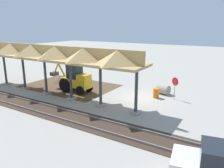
% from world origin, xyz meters
% --- Properties ---
extents(ground_plane, '(120.00, 120.00, 0.00)m').
position_xyz_m(ground_plane, '(0.00, 0.00, 0.00)').
color(ground_plane, '#9E998E').
extents(dirt_work_zone, '(10.11, 7.00, 0.01)m').
position_xyz_m(dirt_work_zone, '(8.30, 0.33, 0.00)').
color(dirt_work_zone, brown).
rests_on(dirt_work_zone, ground).
extents(platform_canopy, '(20.86, 3.20, 4.90)m').
position_xyz_m(platform_canopy, '(8.24, 3.78, 4.16)').
color(platform_canopy, '#9E998E').
rests_on(platform_canopy, ground).
extents(rail_tracks, '(60.00, 2.58, 0.15)m').
position_xyz_m(rail_tracks, '(0.00, 6.90, 0.03)').
color(rail_tracks, slate).
rests_on(rail_tracks, ground).
extents(stop_sign, '(0.67, 0.41, 2.08)m').
position_xyz_m(stop_sign, '(-3.15, -1.25, 1.49)').
color(stop_sign, gray).
rests_on(stop_sign, ground).
extents(backhoe, '(5.16, 1.78, 2.82)m').
position_xyz_m(backhoe, '(6.39, 1.54, 1.27)').
color(backhoe, yellow).
rests_on(backhoe, ground).
extents(dirt_mound, '(5.96, 5.96, 1.54)m').
position_xyz_m(dirt_mound, '(10.36, -0.88, 0.00)').
color(dirt_mound, brown).
rests_on(dirt_mound, ground).
extents(concrete_pipe, '(1.32, 1.19, 0.95)m').
position_xyz_m(concrete_pipe, '(-1.76, -2.32, 0.48)').
color(concrete_pipe, '#9E9384').
rests_on(concrete_pipe, ground).
extents(traffic_barrel, '(0.56, 0.56, 0.90)m').
position_xyz_m(traffic_barrel, '(-1.54, -0.80, 0.45)').
color(traffic_barrel, orange).
rests_on(traffic_barrel, ground).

